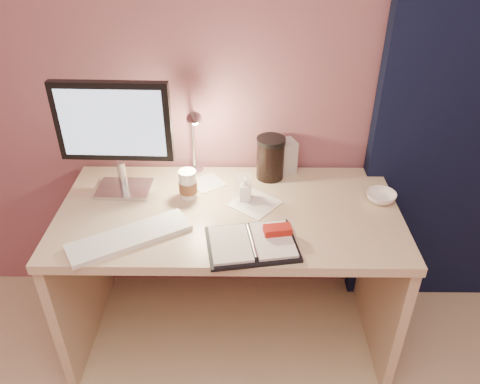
{
  "coord_description": "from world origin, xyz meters",
  "views": [
    {
      "loc": [
        0.06,
        -0.19,
        1.84
      ],
      "look_at": [
        0.05,
        1.33,
        0.85
      ],
      "focal_mm": 35.0,
      "sensor_mm": 36.0,
      "label": 1
    }
  ],
  "objects_px": {
    "coffee_cup": "(188,185)",
    "lotion_bottle": "(245,188)",
    "dark_jar": "(270,160)",
    "monitor": "(115,129)",
    "desk": "(230,241)",
    "bowl": "(381,197)",
    "planner": "(254,242)",
    "desk_lamp": "(186,137)",
    "keyboard": "(130,237)",
    "clear_cup": "(243,189)",
    "product_box": "(283,157)"
  },
  "relations": [
    {
      "from": "coffee_cup",
      "to": "lotion_bottle",
      "type": "height_order",
      "value": "coffee_cup"
    },
    {
      "from": "dark_jar",
      "to": "monitor",
      "type": "bearing_deg",
      "value": -169.06
    },
    {
      "from": "desk",
      "to": "bowl",
      "type": "distance_m",
      "value": 0.68
    },
    {
      "from": "planner",
      "to": "lotion_bottle",
      "type": "height_order",
      "value": "lotion_bottle"
    },
    {
      "from": "desk",
      "to": "desk_lamp",
      "type": "distance_m",
      "value": 0.5
    },
    {
      "from": "coffee_cup",
      "to": "bowl",
      "type": "distance_m",
      "value": 0.81
    },
    {
      "from": "lotion_bottle",
      "to": "desk_lamp",
      "type": "xyz_separation_m",
      "value": [
        -0.25,
        0.14,
        0.17
      ]
    },
    {
      "from": "keyboard",
      "to": "planner",
      "type": "height_order",
      "value": "planner"
    },
    {
      "from": "bowl",
      "to": "dark_jar",
      "type": "relative_size",
      "value": 0.72
    },
    {
      "from": "monitor",
      "to": "bowl",
      "type": "distance_m",
      "value": 1.13
    },
    {
      "from": "desk",
      "to": "lotion_bottle",
      "type": "xyz_separation_m",
      "value": [
        0.06,
        0.01,
        0.28
      ]
    },
    {
      "from": "keyboard",
      "to": "clear_cup",
      "type": "height_order",
      "value": "clear_cup"
    },
    {
      "from": "monitor",
      "to": "lotion_bottle",
      "type": "height_order",
      "value": "monitor"
    },
    {
      "from": "clear_cup",
      "to": "bowl",
      "type": "distance_m",
      "value": 0.58
    },
    {
      "from": "desk_lamp",
      "to": "planner",
      "type": "bearing_deg",
      "value": -69.14
    },
    {
      "from": "planner",
      "to": "product_box",
      "type": "distance_m",
      "value": 0.55
    },
    {
      "from": "bowl",
      "to": "dark_jar",
      "type": "xyz_separation_m",
      "value": [
        -0.46,
        0.19,
        0.07
      ]
    },
    {
      "from": "monitor",
      "to": "keyboard",
      "type": "xyz_separation_m",
      "value": [
        0.09,
        -0.33,
        -0.29
      ]
    },
    {
      "from": "coffee_cup",
      "to": "product_box",
      "type": "relative_size",
      "value": 0.79
    },
    {
      "from": "planner",
      "to": "dark_jar",
      "type": "relative_size",
      "value": 2.07
    },
    {
      "from": "dark_jar",
      "to": "product_box",
      "type": "xyz_separation_m",
      "value": [
        0.06,
        0.04,
        -0.01
      ]
    },
    {
      "from": "planner",
      "to": "lotion_bottle",
      "type": "bearing_deg",
      "value": 87.26
    },
    {
      "from": "keyboard",
      "to": "planner",
      "type": "relative_size",
      "value": 1.27
    },
    {
      "from": "bowl",
      "to": "desk_lamp",
      "type": "height_order",
      "value": "desk_lamp"
    },
    {
      "from": "monitor",
      "to": "keyboard",
      "type": "distance_m",
      "value": 0.45
    },
    {
      "from": "keyboard",
      "to": "bowl",
      "type": "bearing_deg",
      "value": -16.25
    },
    {
      "from": "clear_cup",
      "to": "bowl",
      "type": "height_order",
      "value": "clear_cup"
    },
    {
      "from": "keyboard",
      "to": "lotion_bottle",
      "type": "distance_m",
      "value": 0.51
    },
    {
      "from": "planner",
      "to": "monitor",
      "type": "bearing_deg",
      "value": 137.75
    },
    {
      "from": "planner",
      "to": "coffee_cup",
      "type": "bearing_deg",
      "value": 121.33
    },
    {
      "from": "keyboard",
      "to": "planner",
      "type": "bearing_deg",
      "value": -34.8
    },
    {
      "from": "bowl",
      "to": "keyboard",
      "type": "bearing_deg",
      "value": -165.13
    },
    {
      "from": "planner",
      "to": "dark_jar",
      "type": "bearing_deg",
      "value": 71.57
    },
    {
      "from": "clear_cup",
      "to": "product_box",
      "type": "relative_size",
      "value": 0.79
    },
    {
      "from": "desk_lamp",
      "to": "clear_cup",
      "type": "bearing_deg",
      "value": -45.33
    },
    {
      "from": "planner",
      "to": "dark_jar",
      "type": "height_order",
      "value": "dark_jar"
    },
    {
      "from": "planner",
      "to": "bowl",
      "type": "xyz_separation_m",
      "value": [
        0.54,
        0.3,
        0.01
      ]
    },
    {
      "from": "product_box",
      "to": "desk_lamp",
      "type": "height_order",
      "value": "desk_lamp"
    },
    {
      "from": "desk",
      "to": "coffee_cup",
      "type": "xyz_separation_m",
      "value": [
        -0.18,
        0.02,
        0.28
      ]
    },
    {
      "from": "keyboard",
      "to": "planner",
      "type": "distance_m",
      "value": 0.47
    },
    {
      "from": "clear_cup",
      "to": "dark_jar",
      "type": "xyz_separation_m",
      "value": [
        0.12,
        0.2,
        0.02
      ]
    },
    {
      "from": "desk",
      "to": "bowl",
      "type": "bearing_deg",
      "value": -0.04
    },
    {
      "from": "product_box",
      "to": "dark_jar",
      "type": "bearing_deg",
      "value": -166.31
    },
    {
      "from": "dark_jar",
      "to": "keyboard",
      "type": "bearing_deg",
      "value": -140.01
    },
    {
      "from": "coffee_cup",
      "to": "planner",
      "type": "bearing_deg",
      "value": -49.51
    },
    {
      "from": "desk",
      "to": "clear_cup",
      "type": "xyz_separation_m",
      "value": [
        0.06,
        -0.01,
        0.29
      ]
    },
    {
      "from": "desk",
      "to": "bowl",
      "type": "relative_size",
      "value": 11.18
    },
    {
      "from": "desk",
      "to": "monitor",
      "type": "height_order",
      "value": "monitor"
    },
    {
      "from": "bowl",
      "to": "desk_lamp",
      "type": "xyz_separation_m",
      "value": [
        -0.82,
        0.15,
        0.2
      ]
    },
    {
      "from": "keyboard",
      "to": "product_box",
      "type": "bearing_deg",
      "value": 8.44
    }
  ]
}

